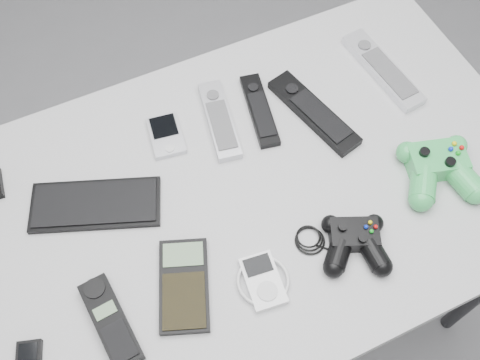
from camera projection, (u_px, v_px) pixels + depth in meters
name	position (u px, v px, depth m)	size (l,w,h in m)	color
floor	(241.00, 287.00, 1.85)	(3.50, 3.50, 0.00)	slate
desk	(259.00, 201.00, 1.20)	(1.17, 0.75, 0.78)	#9D9D9F
pda_keyboard	(96.00, 204.00, 1.12)	(0.26, 0.11, 0.02)	black
pda	(166.00, 135.00, 1.20)	(0.07, 0.10, 0.02)	#BABBC2
remote_silver_a	(219.00, 119.00, 1.21)	(0.05, 0.20, 0.02)	#BABBC2
remote_black_a	(260.00, 110.00, 1.23)	(0.04, 0.19, 0.02)	black
remote_black_b	(314.00, 112.00, 1.22)	(0.06, 0.24, 0.02)	black
remote_silver_b	(383.00, 69.00, 1.28)	(0.06, 0.24, 0.02)	silver
cordless_handset	(111.00, 322.00, 0.99)	(0.05, 0.17, 0.03)	black
calculator	(184.00, 285.00, 1.03)	(0.09, 0.18, 0.02)	black
mp3_player	(263.00, 281.00, 1.04)	(0.10, 0.11, 0.02)	white
controller_black	(355.00, 241.00, 1.06)	(0.22, 0.14, 0.04)	black
controller_green	(439.00, 167.00, 1.13)	(0.16, 0.17, 0.06)	green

